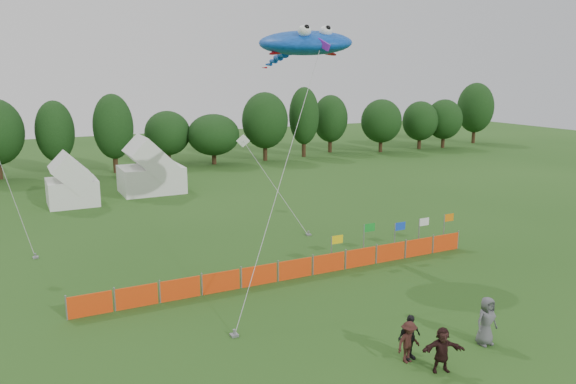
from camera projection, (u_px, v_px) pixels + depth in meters
name	position (u px, v px, depth m)	size (l,w,h in m)	color
ground	(362.00, 362.00, 20.46)	(160.00, 160.00, 0.00)	#234C16
treeline	(137.00, 131.00, 59.51)	(104.57, 8.78, 8.36)	#382314
tent_left	(72.00, 184.00, 44.21)	(3.77, 3.77, 3.33)	white
tent_right	(151.00, 171.00, 48.70)	(5.30, 4.24, 3.74)	white
barrier_fence	(295.00, 269.00, 28.64)	(21.90, 0.06, 1.00)	#EA3D0D
flag_row	(395.00, 234.00, 31.50)	(8.73, 0.54, 2.29)	gray
spectator_c	(409.00, 342.00, 20.32)	(1.02, 0.59, 1.58)	#361915
spectator_d	(409.00, 337.00, 20.54)	(1.01, 0.42, 1.73)	black
spectator_e	(486.00, 321.00, 21.63)	(0.94, 0.61, 1.93)	#54545A
spectator_f	(442.00, 350.00, 19.67)	(1.53, 0.49, 1.65)	black
stingray_kite	(303.00, 44.00, 30.97)	(11.04, 15.36, 12.82)	blue
small_kite_white	(262.00, 168.00, 41.54)	(1.07, 10.72, 5.55)	white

